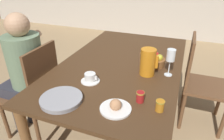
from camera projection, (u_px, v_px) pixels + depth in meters
ground_plane at (120, 124)px, 2.13m from camera, size 20.00×20.00×0.00m
dining_table at (122, 71)px, 1.83m from camera, size 1.02×1.71×0.73m
chair_person_side at (36, 91)px, 1.81m from camera, size 0.42×0.42×0.93m
chair_opposite at (200, 81)px, 1.97m from camera, size 0.42×0.42×0.93m
person_seated at (24, 68)px, 1.75m from camera, size 0.39×0.41×1.19m
red_pitcher at (148, 62)px, 1.55m from camera, size 0.15×0.12×0.21m
wine_glass_water at (171, 56)px, 1.51m from camera, size 0.07×0.07×0.22m
teacup_near_person at (90, 78)px, 1.49m from camera, size 0.14×0.14×0.07m
serving_tray at (61, 99)px, 1.27m from camera, size 0.27×0.27×0.03m
bread_plate at (116, 107)px, 1.20m from camera, size 0.19×0.19×0.07m
jam_jar_amber at (160, 105)px, 1.18m from camera, size 0.05×0.05×0.07m
jam_jar_red at (140, 96)px, 1.26m from camera, size 0.05×0.05×0.07m
fruit_bowl at (155, 60)px, 1.73m from camera, size 0.18×0.18×0.11m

